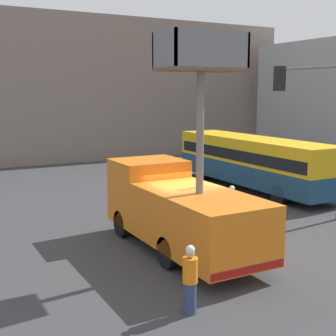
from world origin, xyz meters
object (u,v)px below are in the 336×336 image
utility_truck (179,206)px  traffic_light_pole (323,115)px  road_worker_directing (232,207)px  city_bus (253,159)px  road_worker_near_truck (190,280)px

utility_truck → traffic_light_pole: bearing=0.4°
utility_truck → road_worker_directing: (3.17, 1.28, -0.72)m
city_bus → utility_truck: bearing=147.2°
traffic_light_pole → road_worker_directing: bearing=160.6°
utility_truck → traffic_light_pole: 7.30m
traffic_light_pole → utility_truck: bearing=-179.6°
traffic_light_pole → road_worker_directing: size_ratio=3.81×
utility_truck → road_worker_directing: 3.49m
city_bus → road_worker_directing: size_ratio=6.49×
utility_truck → road_worker_near_truck: 4.80m
city_bus → traffic_light_pole: 7.88m
traffic_light_pole → road_worker_near_truck: 10.44m
city_bus → road_worker_directing: bearing=154.3°
city_bus → road_worker_directing: 8.15m
road_worker_near_truck → city_bus: bearing=170.5°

